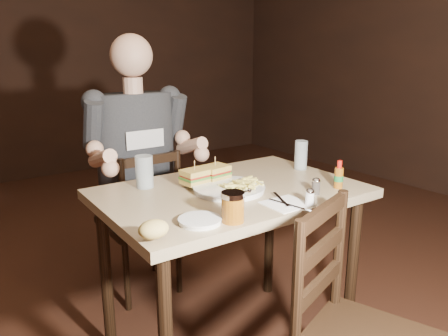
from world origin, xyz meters
TOP-DOWN VIEW (x-y plane):
  - room_shell at (0.00, 0.00)m, footprint 7.00×7.00m
  - main_table at (0.02, 0.02)m, footprint 1.09×0.74m
  - chair_far at (-0.08, 0.73)m, footprint 0.39×0.42m
  - diner at (-0.08, 0.68)m, footprint 0.57×0.45m
  - dinner_plate at (-0.00, 0.00)m, footprint 0.30×0.30m
  - sandwich_left at (-0.09, 0.13)m, footprint 0.11×0.10m
  - sandwich_right at (0.02, 0.13)m, footprint 0.12×0.10m
  - fries_pile at (0.05, -0.03)m, footprint 0.23×0.17m
  - ketchup_dollop at (0.10, -0.01)m, footprint 0.04×0.04m
  - glass_left at (-0.26, 0.25)m, footprint 0.08×0.08m
  - glass_right at (0.49, 0.08)m, footprint 0.06×0.06m
  - hot_sauce at (0.40, -0.23)m, footprint 0.04×0.04m
  - salt_shaker at (0.14, -0.31)m, footprint 0.03×0.03m
  - pepper_shaker at (0.26, -0.24)m, footprint 0.04×0.04m
  - syrup_dispenser at (-0.19, -0.27)m, footprint 0.08×0.08m
  - napkin at (0.08, -0.25)m, footprint 0.16×0.15m
  - knife at (0.07, -0.29)m, footprint 0.05×0.21m
  - fork at (0.09, -0.21)m, footprint 0.08×0.16m
  - side_plate at (-0.29, -0.22)m, footprint 0.15×0.15m
  - bread_roll at (-0.48, -0.26)m, footprint 0.10×0.08m

SIDE VIEW (x-z plane):
  - chair_far at x=-0.08m, z-range 0.00..0.83m
  - main_table at x=0.02m, z-range 0.29..1.06m
  - napkin at x=0.08m, z-range 0.77..0.77m
  - side_plate at x=-0.29m, z-range 0.77..0.78m
  - knife at x=0.07m, z-range 0.77..0.78m
  - fork at x=0.09m, z-range 0.77..0.78m
  - dinner_plate at x=0.00m, z-range 0.77..0.79m
  - ketchup_dollop at x=0.10m, z-range 0.79..0.80m
  - salt_shaker at x=0.14m, z-range 0.77..0.83m
  - pepper_shaker at x=0.26m, z-range 0.77..0.83m
  - fries_pile at x=0.05m, z-range 0.79..0.82m
  - bread_roll at x=-0.48m, z-range 0.78..0.84m
  - syrup_dispenser at x=-0.19m, z-range 0.77..0.87m
  - hot_sauce at x=0.40m, z-range 0.77..0.89m
  - sandwich_left at x=-0.09m, z-range 0.79..0.88m
  - sandwich_right at x=0.02m, z-range 0.79..0.88m
  - glass_left at x=-0.26m, z-range 0.77..0.91m
  - glass_right at x=0.49m, z-range 0.77..0.91m
  - diner at x=-0.08m, z-range 0.43..1.41m
  - room_shell at x=0.00m, z-range -2.10..4.90m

